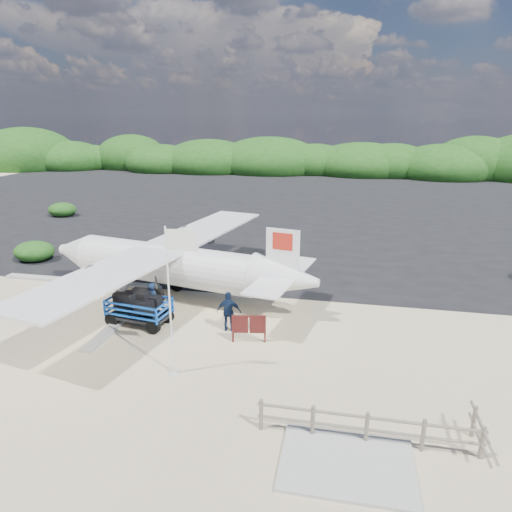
{
  "coord_description": "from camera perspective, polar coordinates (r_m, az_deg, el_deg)",
  "views": [
    {
      "loc": [
        5.09,
        -16.08,
        8.89
      ],
      "look_at": [
        0.81,
        5.09,
        2.11
      ],
      "focal_mm": 32.0,
      "sensor_mm": 36.0,
      "label": 1
    }
  ],
  "objects": [
    {
      "name": "crew_b",
      "position": [
        24.13,
        -2.77,
        -2.03
      ],
      "size": [
        0.84,
        0.66,
        1.71
      ],
      "primitive_type": "imported",
      "rotation": [
        0.0,
        0.0,
        3.15
      ],
      "color": "#122244",
      "rests_on": "ground"
    },
    {
      "name": "flagpole",
      "position": [
        17.11,
        -10.22,
        -14.18
      ],
      "size": [
        1.1,
        0.51,
        5.41
      ],
      "primitive_type": null,
      "rotation": [
        0.0,
        0.0,
        0.05
      ],
      "color": "white",
      "rests_on": "ground"
    },
    {
      "name": "signboard",
      "position": [
        18.85,
        -0.89,
        -10.7
      ],
      "size": [
        1.47,
        0.38,
        1.21
      ],
      "primitive_type": null,
      "rotation": [
        0.0,
        0.0,
        0.17
      ],
      "color": "#4E1916",
      "rests_on": "ground"
    },
    {
      "name": "asphalt_apron",
      "position": [
        47.21,
        5.07,
        6.51
      ],
      "size": [
        90.0,
        50.0,
        0.04
      ],
      "primitive_type": null,
      "color": "#B2B2B2",
      "rests_on": "ground"
    },
    {
      "name": "ground",
      "position": [
        19.07,
        -5.52,
        -10.44
      ],
      "size": [
        160.0,
        160.0,
        0.0
      ],
      "primitive_type": "plane",
      "color": "beige"
    },
    {
      "name": "crew_c",
      "position": [
        19.43,
        -3.41,
        -6.95
      ],
      "size": [
        1.07,
        0.53,
        1.76
      ],
      "primitive_type": "imported",
      "rotation": [
        0.0,
        0.0,
        3.25
      ],
      "color": "#122244",
      "rests_on": "ground"
    },
    {
      "name": "walkway_pad",
      "position": [
        13.45,
        11.3,
        -24.35
      ],
      "size": [
        3.5,
        2.5,
        0.1
      ],
      "primitive_type": null,
      "color": "#B2B2B2",
      "rests_on": "ground"
    },
    {
      "name": "vegetation_band",
      "position": [
        71.82,
        7.39,
        10.18
      ],
      "size": [
        124.0,
        8.0,
        4.4
      ],
      "primitive_type": null,
      "color": "#B2B2B2",
      "rests_on": "ground"
    },
    {
      "name": "baggage_cart",
      "position": [
        20.94,
        -14.26,
        -8.27
      ],
      "size": [
        3.09,
        2.05,
        1.44
      ],
      "primitive_type": null,
      "rotation": [
        0.0,
        0.0,
        -0.15
      ],
      "color": "blue",
      "rests_on": "ground"
    },
    {
      "name": "lagoon",
      "position": [
        24.22,
        -25.38,
        -5.88
      ],
      "size": [
        9.0,
        7.0,
        0.4
      ],
      "primitive_type": null,
      "color": "#B2B2B2",
      "rests_on": "ground"
    },
    {
      "name": "fence",
      "position": [
        14.23,
        13.51,
        -21.77
      ],
      "size": [
        6.4,
        2.0,
        1.1
      ],
      "primitive_type": null,
      "color": "#B2B2B2",
      "rests_on": "ground"
    },
    {
      "name": "crew_a",
      "position": [
        20.75,
        -12.75,
        -5.62
      ],
      "size": [
        0.78,
        0.65,
        1.83
      ],
      "primitive_type": "imported",
      "rotation": [
        0.0,
        0.0,
        2.76
      ],
      "color": "#122244",
      "rests_on": "ground"
    }
  ]
}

